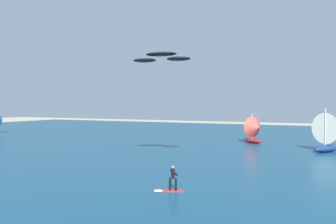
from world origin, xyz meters
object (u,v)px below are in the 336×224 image
Objects in this scene: kite at (161,57)px; sailboat_leading at (255,130)px; sailboat_anchored_offshore at (329,132)px; kitesurfer at (170,182)px.

sailboat_leading is (4.46, 21.01, -8.18)m from kite.
sailboat_leading is 11.19m from sailboat_anchored_offshore.
sailboat_leading is at bearing 151.93° from sailboat_anchored_offshore.
sailboat_anchored_offshore is (8.66, 25.74, 1.76)m from kitesurfer.
kitesurfer is at bearing -108.59° from sailboat_anchored_offshore.
kitesurfer is 27.22m from sailboat_anchored_offshore.
kite is at bearing -132.30° from sailboat_anchored_offshore.
kite reaches higher than kitesurfer.
kitesurfer is 0.47× the size of sailboat_leading.
kitesurfer is 0.38× the size of sailboat_anchored_offshore.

